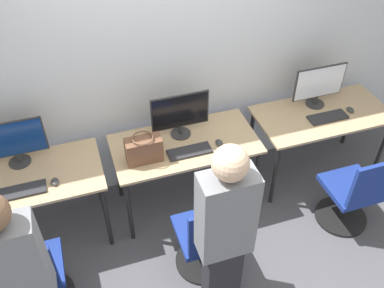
% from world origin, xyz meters
% --- Properties ---
extents(ground_plane, '(20.00, 20.00, 0.00)m').
position_xyz_m(ground_plane, '(0.00, 0.00, 0.00)').
color(ground_plane, '#4C4C51').
extents(wall_back, '(12.00, 0.05, 2.80)m').
position_xyz_m(wall_back, '(0.00, 0.78, 1.40)').
color(wall_back, silver).
rests_on(wall_back, ground_plane).
extents(desk_left, '(1.28, 0.65, 0.76)m').
position_xyz_m(desk_left, '(-1.38, 0.33, 0.68)').
color(desk_left, tan).
rests_on(desk_left, ground_plane).
extents(monitor_left, '(0.52, 0.18, 0.42)m').
position_xyz_m(monitor_left, '(-1.38, 0.52, 0.98)').
color(monitor_left, '#2D2D2D').
rests_on(monitor_left, desk_left).
extents(keyboard_left, '(0.38, 0.14, 0.02)m').
position_xyz_m(keyboard_left, '(-1.38, 0.17, 0.77)').
color(keyboard_left, '#262628').
rests_on(keyboard_left, desk_left).
extents(mouse_left, '(0.06, 0.09, 0.03)m').
position_xyz_m(mouse_left, '(-1.12, 0.19, 0.77)').
color(mouse_left, '#333333').
rests_on(mouse_left, desk_left).
extents(office_chair_left, '(0.48, 0.48, 0.89)m').
position_xyz_m(office_chair_left, '(-1.40, -0.37, 0.36)').
color(office_chair_left, black).
rests_on(office_chair_left, ground_plane).
extents(person_left, '(0.36, 0.22, 1.65)m').
position_xyz_m(person_left, '(-1.37, -0.74, 0.90)').
color(person_left, '#232328').
rests_on(person_left, ground_plane).
extents(desk_center, '(1.28, 0.65, 0.76)m').
position_xyz_m(desk_center, '(0.00, 0.33, 0.68)').
color(desk_center, tan).
rests_on(desk_center, ground_plane).
extents(monitor_center, '(0.52, 0.18, 0.42)m').
position_xyz_m(monitor_center, '(0.00, 0.46, 0.98)').
color(monitor_center, '#2D2D2D').
rests_on(monitor_center, desk_center).
extents(keyboard_center, '(0.38, 0.14, 0.02)m').
position_xyz_m(keyboard_center, '(0.00, 0.20, 0.77)').
color(keyboard_center, '#262628').
rests_on(keyboard_center, desk_center).
extents(mouse_center, '(0.06, 0.09, 0.03)m').
position_xyz_m(mouse_center, '(0.28, 0.22, 0.77)').
color(mouse_center, '#333333').
rests_on(mouse_center, desk_center).
extents(office_chair_center, '(0.48, 0.48, 0.89)m').
position_xyz_m(office_chair_center, '(-0.07, -0.44, 0.36)').
color(office_chair_center, black).
rests_on(office_chair_center, ground_plane).
extents(person_center, '(0.36, 0.22, 1.68)m').
position_xyz_m(person_center, '(-0.08, -0.81, 0.92)').
color(person_center, '#232328').
rests_on(person_center, ground_plane).
extents(desk_right, '(1.28, 0.65, 0.76)m').
position_xyz_m(desk_right, '(1.38, 0.33, 0.68)').
color(desk_right, tan).
rests_on(desk_right, ground_plane).
extents(monitor_right, '(0.52, 0.18, 0.42)m').
position_xyz_m(monitor_right, '(1.38, 0.48, 0.98)').
color(monitor_right, '#2D2D2D').
rests_on(monitor_right, desk_right).
extents(keyboard_right, '(0.38, 0.14, 0.02)m').
position_xyz_m(keyboard_right, '(1.38, 0.25, 0.77)').
color(keyboard_right, '#262628').
rests_on(keyboard_right, desk_right).
extents(mouse_right, '(0.06, 0.09, 0.03)m').
position_xyz_m(mouse_right, '(1.64, 0.27, 0.77)').
color(mouse_right, '#333333').
rests_on(mouse_right, desk_right).
extents(office_chair_right, '(0.48, 0.48, 0.89)m').
position_xyz_m(office_chair_right, '(1.34, -0.40, 0.36)').
color(office_chair_right, black).
rests_on(office_chair_right, ground_plane).
extents(handbag, '(0.30, 0.18, 0.25)m').
position_xyz_m(handbag, '(-0.39, 0.23, 0.87)').
color(handbag, brown).
rests_on(handbag, desk_center).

